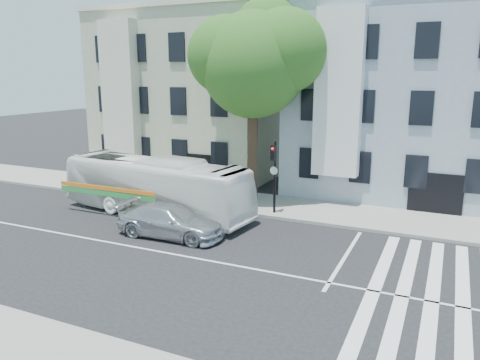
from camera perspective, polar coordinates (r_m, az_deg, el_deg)
The scene contains 9 objects.
ground at distance 19.22m, azimuth -8.58°, elevation -8.86°, with size 120.00×120.00×0.00m, color black.
sidewalk_far at distance 25.89m, azimuth 1.09°, elevation -2.80°, with size 80.00×4.00×0.15m, color gray.
building_left at distance 34.36m, azimuth -5.04°, elevation 10.21°, with size 12.00×10.00×11.00m, color #A4A98D.
building_right at distance 30.06m, azimuth 19.21°, elevation 9.18°, with size 12.00×10.00×11.00m, color #8E9CA8.
street_tree at distance 25.59m, azimuth 1.96°, elevation 14.57°, with size 7.30×5.90×11.10m.
bus at distance 24.03m, azimuth -10.30°, elevation -0.78°, with size 10.65×2.49×2.97m, color white.
sedan at distance 20.94m, azimuth -8.45°, elevation -4.94°, with size 4.93×2.00×1.43m, color silver.
hedge at distance 27.58m, azimuth -12.84°, elevation -1.23°, with size 8.50×0.84×0.70m, color #325C1E, non-canonical shape.
traffic_signal at distance 23.28m, azimuth 4.19°, elevation 1.41°, with size 0.40×0.52×3.80m.
Camera 1 is at (9.91, -14.88, 7.07)m, focal length 35.00 mm.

